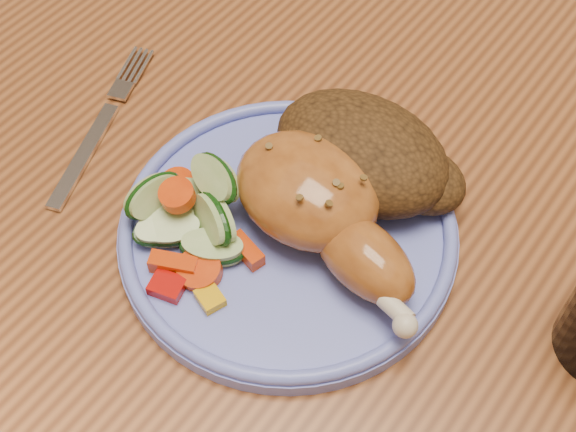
{
  "coord_description": "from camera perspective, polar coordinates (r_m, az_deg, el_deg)",
  "views": [
    {
      "loc": [
        0.16,
        -0.34,
        1.22
      ],
      "look_at": [
        -0.02,
        -0.09,
        0.78
      ],
      "focal_mm": 50.0,
      "sensor_mm": 36.0,
      "label": 1
    }
  ],
  "objects": [
    {
      "name": "rice_pilaf",
      "position": [
        0.57,
        5.52,
        4.33
      ],
      "size": [
        0.14,
        0.1,
        0.06
      ],
      "color": "#442911",
      "rests_on": "plate"
    },
    {
      "name": "vegetable_pile",
      "position": [
        0.55,
        -7.03,
        -0.06
      ],
      "size": [
        0.11,
        0.11,
        0.05
      ],
      "color": "#A50A05",
      "rests_on": "plate"
    },
    {
      "name": "plate_rim",
      "position": [
        0.55,
        0.0,
        -0.6
      ],
      "size": [
        0.24,
        0.24,
        0.01
      ],
      "primitive_type": "torus",
      "color": "#6673D8",
      "rests_on": "plate"
    },
    {
      "name": "fork",
      "position": [
        0.64,
        -13.37,
        5.95
      ],
      "size": [
        0.07,
        0.15,
        0.0
      ],
      "color": "silver",
      "rests_on": "dining_table"
    },
    {
      "name": "chicken_leg",
      "position": [
        0.54,
        2.33,
        0.72
      ],
      "size": [
        0.17,
        0.1,
        0.06
      ],
      "color": "#AD6024",
      "rests_on": "plate"
    },
    {
      "name": "plate",
      "position": [
        0.56,
        0.0,
        -1.23
      ],
      "size": [
        0.24,
        0.24,
        0.01
      ],
      "primitive_type": "cylinder",
      "color": "#6673D8",
      "rests_on": "dining_table"
    },
    {
      "name": "dining_table",
      "position": [
        0.67,
        6.23,
        -1.46
      ],
      "size": [
        0.9,
        1.4,
        0.75
      ],
      "color": "brown",
      "rests_on": "ground"
    }
  ]
}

